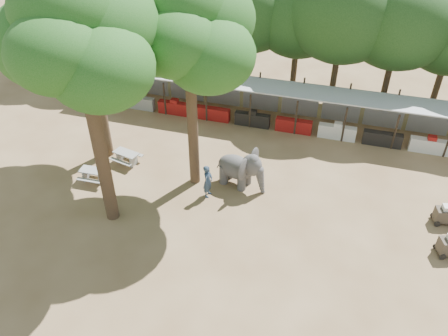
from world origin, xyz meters
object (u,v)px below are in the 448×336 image
(yard_tree_left, at_px, (84,18))
(picnic_table_near, at_px, (93,174))
(cart_back, at_px, (446,214))
(picnic_table_far, at_px, (127,156))
(elephant, at_px, (241,168))
(yard_tree_center, at_px, (77,37))
(yard_tree_back, at_px, (187,29))
(handler, at_px, (208,181))

(yard_tree_left, distance_m, picnic_table_near, 8.25)
(yard_tree_left, height_order, cart_back, yard_tree_left)
(picnic_table_far, bearing_deg, yard_tree_left, 169.41)
(picnic_table_near, distance_m, picnic_table_far, 2.31)
(elephant, bearing_deg, yard_tree_center, -129.18)
(yard_tree_center, bearing_deg, picnic_table_near, 136.68)
(yard_tree_center, height_order, picnic_table_near, yard_tree_center)
(yard_tree_back, bearing_deg, elephant, 4.37)
(yard_tree_back, relative_size, elephant, 3.77)
(picnic_table_near, bearing_deg, cart_back, 3.72)
(yard_tree_back, distance_m, picnic_table_far, 9.14)
(cart_back, bearing_deg, picnic_table_near, 174.65)
(picnic_table_near, height_order, cart_back, cart_back)
(yard_tree_center, distance_m, elephant, 10.74)
(elephant, xyz_separation_m, picnic_table_near, (-7.99, -2.03, -0.64))
(picnic_table_far, height_order, cart_back, cart_back)
(yard_tree_back, relative_size, picnic_table_near, 7.38)
(picnic_table_far, bearing_deg, handler, -1.77)
(yard_tree_back, relative_size, handler, 5.94)
(elephant, height_order, picnic_table_near, elephant)
(elephant, bearing_deg, picnic_table_near, -151.39)
(yard_tree_left, distance_m, cart_back, 20.68)
(yard_tree_back, distance_m, elephant, 7.90)
(yard_tree_center, xyz_separation_m, picnic_table_far, (-1.33, 4.27, -8.71))
(elephant, xyz_separation_m, handler, (-1.44, -1.41, -0.16))
(elephant, relative_size, picnic_table_far, 1.70)
(yard_tree_back, xyz_separation_m, handler, (1.24, -1.20, -7.59))
(yard_tree_left, relative_size, elephant, 3.65)
(elephant, xyz_separation_m, picnic_table_far, (-7.01, 0.06, -0.63))
(yard_tree_center, relative_size, handler, 6.29)
(yard_tree_left, bearing_deg, yard_tree_center, -59.04)
(yard_tree_left, xyz_separation_m, handler, (7.24, -2.20, -7.24))
(yard_tree_left, distance_m, handler, 10.48)
(yard_tree_center, xyz_separation_m, picnic_table_near, (-2.30, 2.17, -8.72))
(yard_tree_back, height_order, elephant, yard_tree_back)
(yard_tree_left, relative_size, yard_tree_center, 0.92)
(picnic_table_far, bearing_deg, picnic_table_near, -101.92)
(yard_tree_left, xyz_separation_m, picnic_table_far, (1.67, -0.73, -7.71))
(picnic_table_near, xyz_separation_m, cart_back, (18.49, 2.01, 0.05))
(elephant, bearing_deg, handler, -121.32)
(yard_tree_left, relative_size, yard_tree_back, 0.97)
(elephant, distance_m, cart_back, 10.52)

